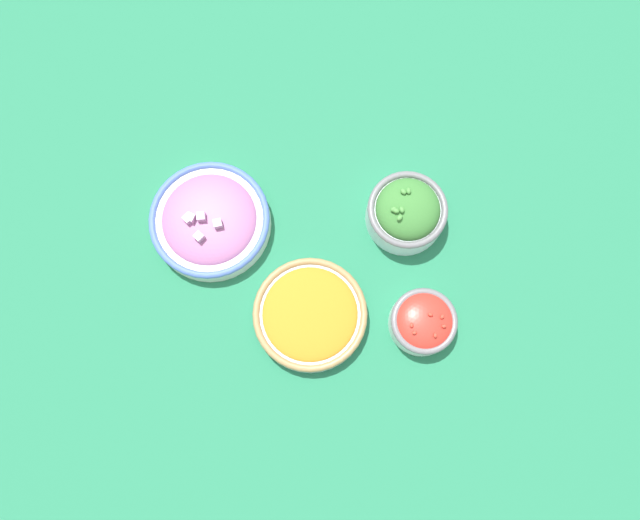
% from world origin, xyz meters
% --- Properties ---
extents(ground_plane, '(3.00, 3.00, 0.00)m').
position_xyz_m(ground_plane, '(0.00, 0.00, 0.00)').
color(ground_plane, '#23704C').
extents(bowl_carrots, '(0.19, 0.19, 0.04)m').
position_xyz_m(bowl_carrots, '(-0.04, -0.09, 0.02)').
color(bowl_carrots, '#B2C1CC').
rests_on(bowl_carrots, ground_plane).
extents(bowl_broccoli, '(0.14, 0.14, 0.09)m').
position_xyz_m(bowl_broccoli, '(0.16, 0.05, 0.04)').
color(bowl_broccoli, silver).
rests_on(bowl_broccoli, ground_plane).
extents(bowl_red_onion, '(0.21, 0.21, 0.06)m').
position_xyz_m(bowl_red_onion, '(-0.17, 0.11, 0.03)').
color(bowl_red_onion, silver).
rests_on(bowl_red_onion, ground_plane).
extents(bowl_cherry_tomatoes, '(0.11, 0.11, 0.06)m').
position_xyz_m(bowl_cherry_tomatoes, '(0.15, -0.14, 0.03)').
color(bowl_cherry_tomatoes, white).
rests_on(bowl_cherry_tomatoes, ground_plane).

